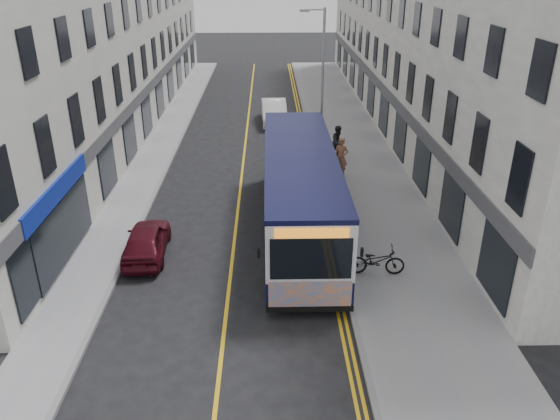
{
  "coord_description": "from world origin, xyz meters",
  "views": [
    {
      "loc": [
        1.39,
        -14.55,
        10.29
      ],
      "look_at": [
        1.81,
        4.08,
        1.6
      ],
      "focal_mm": 35.0,
      "sensor_mm": 36.0,
      "label": 1
    }
  ],
  "objects_px": {
    "car_white": "(274,112)",
    "car_maroon": "(146,240)",
    "pedestrian_far": "(338,142)",
    "streetlamp": "(321,81)",
    "pedestrian_near": "(341,157)",
    "bicycle": "(376,261)",
    "city_bus": "(300,190)"
  },
  "relations": [
    {
      "from": "car_white",
      "to": "car_maroon",
      "type": "relative_size",
      "value": 1.24
    },
    {
      "from": "car_maroon",
      "to": "car_white",
      "type": "bearing_deg",
      "value": -108.1
    },
    {
      "from": "pedestrian_far",
      "to": "car_white",
      "type": "distance_m",
      "value": 8.26
    },
    {
      "from": "streetlamp",
      "to": "pedestrian_far",
      "type": "relative_size",
      "value": 4.37
    },
    {
      "from": "streetlamp",
      "to": "pedestrian_near",
      "type": "xyz_separation_m",
      "value": [
        0.87,
        -2.66,
        -3.27
      ]
    },
    {
      "from": "car_white",
      "to": "bicycle",
      "type": "bearing_deg",
      "value": -82.65
    },
    {
      "from": "bicycle",
      "to": "car_maroon",
      "type": "bearing_deg",
      "value": 82.28
    },
    {
      "from": "streetlamp",
      "to": "car_white",
      "type": "bearing_deg",
      "value": 107.4
    },
    {
      "from": "car_maroon",
      "to": "city_bus",
      "type": "bearing_deg",
      "value": -166.06
    },
    {
      "from": "bicycle",
      "to": "pedestrian_far",
      "type": "bearing_deg",
      "value": 3.26
    },
    {
      "from": "pedestrian_far",
      "to": "car_maroon",
      "type": "distance_m",
      "value": 13.47
    },
    {
      "from": "city_bus",
      "to": "pedestrian_far",
      "type": "relative_size",
      "value": 6.51
    },
    {
      "from": "pedestrian_far",
      "to": "streetlamp",
      "type": "bearing_deg",
      "value": 149.39
    },
    {
      "from": "bicycle",
      "to": "pedestrian_far",
      "type": "distance_m",
      "value": 12.19
    },
    {
      "from": "city_bus",
      "to": "pedestrian_near",
      "type": "xyz_separation_m",
      "value": [
        2.43,
        6.05,
        -0.78
      ]
    },
    {
      "from": "streetlamp",
      "to": "car_maroon",
      "type": "relative_size",
      "value": 2.15
    },
    {
      "from": "streetlamp",
      "to": "city_bus",
      "type": "height_order",
      "value": "streetlamp"
    },
    {
      "from": "city_bus",
      "to": "bicycle",
      "type": "height_order",
      "value": "city_bus"
    },
    {
      "from": "pedestrian_far",
      "to": "car_white",
      "type": "bearing_deg",
      "value": 81.34
    },
    {
      "from": "city_bus",
      "to": "car_white",
      "type": "bearing_deg",
      "value": 92.87
    },
    {
      "from": "pedestrian_near",
      "to": "car_maroon",
      "type": "relative_size",
      "value": 0.53
    },
    {
      "from": "pedestrian_near",
      "to": "pedestrian_far",
      "type": "distance_m",
      "value": 2.72
    },
    {
      "from": "streetlamp",
      "to": "bicycle",
      "type": "relative_size",
      "value": 4.04
    },
    {
      "from": "streetlamp",
      "to": "city_bus",
      "type": "xyz_separation_m",
      "value": [
        -1.55,
        -8.71,
        -2.49
      ]
    },
    {
      "from": "pedestrian_near",
      "to": "car_maroon",
      "type": "height_order",
      "value": "pedestrian_near"
    },
    {
      "from": "pedestrian_far",
      "to": "car_maroon",
      "type": "relative_size",
      "value": 0.49
    },
    {
      "from": "pedestrian_near",
      "to": "car_white",
      "type": "bearing_deg",
      "value": 131.46
    },
    {
      "from": "bicycle",
      "to": "city_bus",
      "type": "bearing_deg",
      "value": 40.08
    },
    {
      "from": "pedestrian_near",
      "to": "pedestrian_far",
      "type": "xyz_separation_m",
      "value": [
        0.19,
        2.71,
        -0.08
      ]
    },
    {
      "from": "pedestrian_near",
      "to": "car_maroon",
      "type": "bearing_deg",
      "value": -112.87
    },
    {
      "from": "city_bus",
      "to": "car_white",
      "type": "xyz_separation_m",
      "value": [
        -0.82,
        16.27,
        -1.13
      ]
    },
    {
      "from": "city_bus",
      "to": "car_maroon",
      "type": "bearing_deg",
      "value": -163.52
    }
  ]
}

